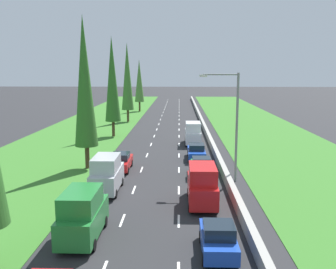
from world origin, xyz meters
name	(u,v)px	position (x,y,z in m)	size (l,w,h in m)	color
ground_plane	(168,127)	(0.00, 60.00, 0.00)	(300.00, 300.00, 0.00)	#28282B
grass_verge_left	(92,126)	(-12.65, 60.00, 0.02)	(14.00, 140.00, 0.04)	#387528
grass_verge_right	(256,127)	(14.35, 60.00, 0.02)	(14.00, 140.00, 0.04)	#387528
median_barrier	(203,124)	(5.70, 60.00, 0.42)	(0.44, 120.00, 0.85)	#9E9B93
lane_markings	(168,127)	(0.00, 60.00, 0.01)	(3.64, 116.00, 0.01)	white
blue_hatchback_right_lane	(218,239)	(3.73, 16.85, 0.84)	(1.74, 3.90, 1.72)	#1E47B7
red_van_right_lane	(202,185)	(3.35, 23.97, 1.40)	(1.96, 4.90, 2.82)	red
green_hatchback_right_lane	(201,167)	(3.68, 31.02, 0.84)	(1.74, 3.90, 1.72)	#237A33
green_van_left_lane	(83,214)	(-3.52, 18.44, 1.40)	(1.96, 4.90, 2.82)	#237A33
silver_van_left_lane	(107,174)	(-3.75, 26.54, 1.40)	(1.96, 4.90, 2.82)	silver
blue_sedan_right_lane	(196,152)	(3.56, 37.34, 0.81)	(1.82, 4.50, 1.64)	#1E47B7
white_van_right_lane	(193,133)	(3.48, 45.24, 1.40)	(1.96, 4.90, 2.82)	white
red_sedan_left_lane_fourth	(121,162)	(-3.66, 32.81, 0.81)	(1.82, 4.50, 1.64)	red
poplar_tree_second	(84,82)	(-6.91, 33.32, 8.13)	(2.15, 2.15, 14.15)	#4C3823
poplar_tree_third	(112,79)	(-7.43, 50.54, 7.95)	(2.14, 2.14, 13.79)	#4C3823
poplar_tree_fourth	(127,77)	(-7.44, 65.69, 8.04)	(2.15, 2.15, 13.97)	#4C3823
poplar_tree_fifth	(139,81)	(-7.14, 82.80, 6.82)	(2.09, 2.09, 11.54)	#4C3823
street_light_mast	(233,119)	(6.11, 29.51, 5.23)	(3.20, 0.28, 9.00)	gray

